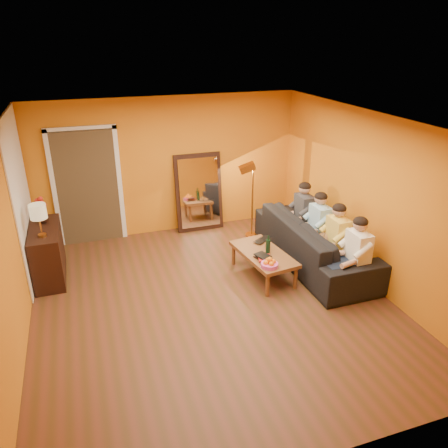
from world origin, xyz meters
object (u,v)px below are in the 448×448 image
object	(u,v)px
tumbler	(267,246)
dog	(331,254)
mirror_frame	(199,192)
wine_bottle	(268,245)
person_far_left	(357,255)
floor_lamp	(252,201)
person_mid_left	(337,240)
sofa	(314,242)
vase	(43,218)
person_far_right	(304,215)
table_lamp	(40,221)
coffee_table	(263,264)
laptop	(265,241)
sideboard	(48,253)
person_mid_right	(319,226)

from	to	relation	value
tumbler	dog	bearing A→B (deg)	-23.42
mirror_frame	wine_bottle	distance (m)	2.26
person_far_left	floor_lamp	bearing A→B (deg)	107.49
person_far_left	person_mid_left	world-z (taller)	same
sofa	vase	world-z (taller)	vase
wine_bottle	vase	distance (m)	3.59
person_far_right	wine_bottle	world-z (taller)	person_far_right
dog	table_lamp	bearing A→B (deg)	146.10
coffee_table	tumbler	size ratio (longest dim) A/B	13.09
coffee_table	laptop	world-z (taller)	laptop
person_far_right	mirror_frame	bearing A→B (deg)	139.37
sideboard	tumbler	xyz separation A→B (m)	(3.37, -0.95, 0.04)
sideboard	table_lamp	distance (m)	0.74
sofa	dog	distance (m)	0.43
floor_lamp	laptop	world-z (taller)	floor_lamp
coffee_table	vase	xyz separation A→B (m)	(-3.25, 1.32, 0.72)
sofa	dog	xyz separation A→B (m)	(0.06, -0.43, -0.03)
sideboard	wine_bottle	size ratio (longest dim) A/B	3.81
mirror_frame	sideboard	bearing A→B (deg)	-158.84
table_lamp	vase	size ratio (longest dim) A/B	3.01
mirror_frame	table_lamp	xyz separation A→B (m)	(-2.79, -1.38, 0.34)
table_lamp	laptop	size ratio (longest dim) A/B	1.41
person_far_right	wine_bottle	xyz separation A→B (m)	(-1.07, -0.84, -0.03)
person_mid_right	laptop	bearing A→B (deg)	173.42
wine_bottle	table_lamp	bearing A→B (deg)	166.09
coffee_table	person_mid_right	bearing A→B (deg)	4.69
table_lamp	coffee_table	size ratio (longest dim) A/B	0.42
tumbler	laptop	bearing A→B (deg)	75.38
sofa	wine_bottle	bearing A→B (deg)	101.47
floor_lamp	person_mid_right	distance (m)	1.42
mirror_frame	table_lamp	distance (m)	3.13
mirror_frame	sofa	bearing A→B (deg)	-54.13
wine_bottle	laptop	distance (m)	0.44
laptop	vase	size ratio (longest dim) A/B	2.13
coffee_table	floor_lamp	distance (m)	1.59
sideboard	person_far_right	distance (m)	4.38
person_far_right	sideboard	bearing A→B (deg)	176.39
vase	sideboard	bearing A→B (deg)	-90.00
table_lamp	vase	xyz separation A→B (m)	(0.00, 0.55, -0.17)
laptop	vase	distance (m)	3.60
person_far_right	vase	xyz separation A→B (m)	(-4.37, 0.53, 0.32)
table_lamp	person_far_left	bearing A→B (deg)	-20.40
person_mid_right	laptop	world-z (taller)	person_mid_right
sofa	person_far_left	size ratio (longest dim) A/B	2.20
sideboard	person_mid_left	xyz separation A→B (m)	(4.37, -1.38, 0.18)
floor_lamp	vase	world-z (taller)	floor_lamp
person_far_right	wine_bottle	distance (m)	1.36
person_mid_right	vase	distance (m)	4.51
floor_lamp	person_far_left	size ratio (longest dim) A/B	1.18
mirror_frame	coffee_table	distance (m)	2.26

